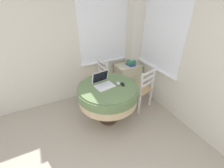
{
  "coord_description": "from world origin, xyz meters",
  "views": [
    {
      "loc": [
        0.12,
        -0.33,
        2.1
      ],
      "look_at": [
        1.17,
        1.8,
        0.68
      ],
      "focal_mm": 24.0,
      "sensor_mm": 36.0,
      "label": 1
    }
  ],
  "objects_px": {
    "round_dining_table": "(108,93)",
    "cell_phone": "(123,84)",
    "computer_mouse": "(118,83)",
    "laptop": "(103,83)",
    "storage_box": "(131,63)",
    "book_on_cabinet": "(131,65)",
    "dining_chair_near_back_window": "(98,80)",
    "dining_chair_near_right_window": "(141,89)",
    "corner_cabinet": "(128,77)"
  },
  "relations": [
    {
      "from": "corner_cabinet",
      "to": "round_dining_table",
      "type": "bearing_deg",
      "value": -138.51
    },
    {
      "from": "dining_chair_near_back_window",
      "to": "dining_chair_near_right_window",
      "type": "height_order",
      "value": "same"
    },
    {
      "from": "dining_chair_near_back_window",
      "to": "round_dining_table",
      "type": "bearing_deg",
      "value": -98.45
    },
    {
      "from": "round_dining_table",
      "to": "book_on_cabinet",
      "type": "distance_m",
      "value": 1.2
    },
    {
      "from": "storage_box",
      "to": "book_on_cabinet",
      "type": "xyz_separation_m",
      "value": [
        -0.03,
        -0.02,
        -0.04
      ]
    },
    {
      "from": "cell_phone",
      "to": "book_on_cabinet",
      "type": "distance_m",
      "value": 1.07
    },
    {
      "from": "storage_box",
      "to": "dining_chair_near_right_window",
      "type": "bearing_deg",
      "value": -104.56
    },
    {
      "from": "dining_chair_near_right_window",
      "to": "computer_mouse",
      "type": "bearing_deg",
      "value": -170.94
    },
    {
      "from": "round_dining_table",
      "to": "dining_chair_near_back_window",
      "type": "distance_m",
      "value": 0.8
    },
    {
      "from": "dining_chair_near_right_window",
      "to": "storage_box",
      "type": "distance_m",
      "value": 0.78
    },
    {
      "from": "cell_phone",
      "to": "laptop",
      "type": "bearing_deg",
      "value": 157.69
    },
    {
      "from": "computer_mouse",
      "to": "storage_box",
      "type": "xyz_separation_m",
      "value": [
        0.78,
        0.8,
        -0.06
      ]
    },
    {
      "from": "corner_cabinet",
      "to": "storage_box",
      "type": "distance_m",
      "value": 0.39
    },
    {
      "from": "cell_phone",
      "to": "dining_chair_near_back_window",
      "type": "bearing_deg",
      "value": 99.07
    },
    {
      "from": "cell_phone",
      "to": "book_on_cabinet",
      "type": "height_order",
      "value": "cell_phone"
    },
    {
      "from": "storage_box",
      "to": "cell_phone",
      "type": "bearing_deg",
      "value": -130.35
    },
    {
      "from": "cell_phone",
      "to": "storage_box",
      "type": "xyz_separation_m",
      "value": [
        0.71,
        0.84,
        -0.04
      ]
    },
    {
      "from": "round_dining_table",
      "to": "dining_chair_near_right_window",
      "type": "bearing_deg",
      "value": 4.89
    },
    {
      "from": "dining_chair_near_right_window",
      "to": "book_on_cabinet",
      "type": "relative_size",
      "value": 4.26
    },
    {
      "from": "round_dining_table",
      "to": "corner_cabinet",
      "type": "relative_size",
      "value": 1.59
    },
    {
      "from": "round_dining_table",
      "to": "cell_phone",
      "type": "height_order",
      "value": "cell_phone"
    },
    {
      "from": "laptop",
      "to": "round_dining_table",
      "type": "bearing_deg",
      "value": -45.32
    },
    {
      "from": "dining_chair_near_back_window",
      "to": "storage_box",
      "type": "bearing_deg",
      "value": -0.12
    },
    {
      "from": "cell_phone",
      "to": "computer_mouse",
      "type": "bearing_deg",
      "value": 152.94
    },
    {
      "from": "book_on_cabinet",
      "to": "computer_mouse",
      "type": "bearing_deg",
      "value": -134.08
    },
    {
      "from": "dining_chair_near_back_window",
      "to": "storage_box",
      "type": "height_order",
      "value": "dining_chair_near_back_window"
    },
    {
      "from": "laptop",
      "to": "dining_chair_near_back_window",
      "type": "height_order",
      "value": "laptop"
    },
    {
      "from": "dining_chair_near_back_window",
      "to": "dining_chair_near_right_window",
      "type": "relative_size",
      "value": 1.0
    },
    {
      "from": "laptop",
      "to": "book_on_cabinet",
      "type": "distance_m",
      "value": 1.22
    },
    {
      "from": "laptop",
      "to": "book_on_cabinet",
      "type": "relative_size",
      "value": 1.65
    },
    {
      "from": "round_dining_table",
      "to": "computer_mouse",
      "type": "distance_m",
      "value": 0.25
    },
    {
      "from": "laptop",
      "to": "dining_chair_near_back_window",
      "type": "distance_m",
      "value": 0.82
    },
    {
      "from": "dining_chair_near_right_window",
      "to": "dining_chair_near_back_window",
      "type": "bearing_deg",
      "value": 133.1
    },
    {
      "from": "laptop",
      "to": "book_on_cabinet",
      "type": "xyz_separation_m",
      "value": [
        1.0,
        0.69,
        -0.13
      ]
    },
    {
      "from": "cell_phone",
      "to": "book_on_cabinet",
      "type": "xyz_separation_m",
      "value": [
        0.69,
        0.82,
        -0.08
      ]
    },
    {
      "from": "round_dining_table",
      "to": "dining_chair_near_right_window",
      "type": "relative_size",
      "value": 1.16
    },
    {
      "from": "dining_chair_near_right_window",
      "to": "corner_cabinet",
      "type": "xyz_separation_m",
      "value": [
        0.13,
        0.73,
        -0.11
      ]
    },
    {
      "from": "corner_cabinet",
      "to": "computer_mouse",
      "type": "bearing_deg",
      "value": -131.2
    },
    {
      "from": "dining_chair_near_right_window",
      "to": "cell_phone",
      "type": "bearing_deg",
      "value": -166.0
    },
    {
      "from": "laptop",
      "to": "dining_chair_near_right_window",
      "type": "bearing_deg",
      "value": 0.3
    },
    {
      "from": "laptop",
      "to": "storage_box",
      "type": "distance_m",
      "value": 1.25
    },
    {
      "from": "round_dining_table",
      "to": "computer_mouse",
      "type": "xyz_separation_m",
      "value": [
        0.18,
        -0.03,
        0.17
      ]
    },
    {
      "from": "laptop",
      "to": "computer_mouse",
      "type": "xyz_separation_m",
      "value": [
        0.24,
        -0.09,
        -0.03
      ]
    },
    {
      "from": "laptop",
      "to": "dining_chair_near_right_window",
      "type": "height_order",
      "value": "laptop"
    },
    {
      "from": "round_dining_table",
      "to": "cell_phone",
      "type": "relative_size",
      "value": 8.33
    },
    {
      "from": "laptop",
      "to": "dining_chair_near_back_window",
      "type": "relative_size",
      "value": 0.39
    },
    {
      "from": "round_dining_table",
      "to": "storage_box",
      "type": "bearing_deg",
      "value": 38.8
    },
    {
      "from": "round_dining_table",
      "to": "computer_mouse",
      "type": "height_order",
      "value": "computer_mouse"
    },
    {
      "from": "dining_chair_near_right_window",
      "to": "laptop",
      "type": "bearing_deg",
      "value": -179.7
    },
    {
      "from": "laptop",
      "to": "dining_chair_near_right_window",
      "type": "distance_m",
      "value": 0.91
    }
  ]
}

